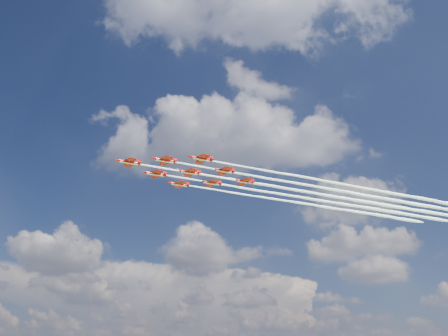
{
  "coord_description": "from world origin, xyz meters",
  "views": [
    {
      "loc": [
        36.86,
        -147.64,
        8.49
      ],
      "look_at": [
        13.92,
        -6.75,
        73.22
      ],
      "focal_mm": 35.0,
      "sensor_mm": 36.0,
      "label": 1
    }
  ],
  "objects": [
    {
      "name": "jet_row3_port",
      "position": [
        67.05,
        22.02,
        73.2
      ],
      "size": [
        124.9,
        80.48,
        2.33
      ],
      "rotation": [
        0.0,
        0.0,
        0.56
      ],
      "color": "#B30B09"
    },
    {
      "name": "jet_row2_starb",
      "position": [
        47.5,
        32.04,
        73.2
      ],
      "size": [
        124.9,
        80.48,
        2.33
      ],
      "rotation": [
        0.0,
        0.0,
        0.56
      ],
      "color": "#B30B09"
    },
    {
      "name": "jet_row3_centre",
      "position": [
        60.29,
        32.68,
        73.2
      ],
      "size": [
        124.9,
        80.48,
        2.33
      ],
      "rotation": [
        0.0,
        0.0,
        0.56
      ],
      "color": "#B30B09"
    },
    {
      "name": "jet_lead",
      "position": [
        41.47,
        20.75,
        73.2
      ],
      "size": [
        124.9,
        80.48,
        2.33
      ],
      "rotation": [
        0.0,
        0.0,
        0.56
      ],
      "color": "#B30B09"
    },
    {
      "name": "jet_row4_starb",
      "position": [
        66.32,
        43.97,
        73.2
      ],
      "size": [
        124.9,
        80.48,
        2.33
      ],
      "rotation": [
        0.0,
        0.0,
        0.56
      ],
      "color": "#B30B09"
    },
    {
      "name": "jet_tail",
      "position": [
        79.11,
        44.6,
        73.2
      ],
      "size": [
        124.9,
        80.48,
        2.33
      ],
      "rotation": [
        0.0,
        0.0,
        0.56
      ],
      "color": "#B30B09"
    },
    {
      "name": "jet_row3_starb",
      "position": [
        53.54,
        43.34,
        73.2
      ],
      "size": [
        124.9,
        80.48,
        2.33
      ],
      "rotation": [
        0.0,
        0.0,
        0.56
      ],
      "color": "#B30B09"
    },
    {
      "name": "jet_row2_port",
      "position": [
        54.26,
        21.38,
        73.2
      ],
      "size": [
        124.9,
        80.48,
        2.33
      ],
      "rotation": [
        0.0,
        0.0,
        0.56
      ],
      "color": "#B30B09"
    },
    {
      "name": "jet_row4_port",
      "position": [
        73.08,
        33.31,
        73.2
      ],
      "size": [
        124.9,
        80.48,
        2.33
      ],
      "rotation": [
        0.0,
        0.0,
        0.56
      ],
      "color": "#B30B09"
    }
  ]
}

